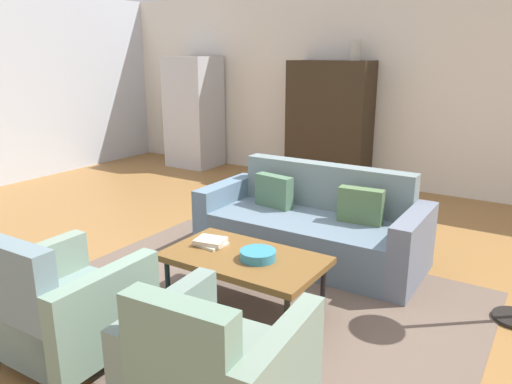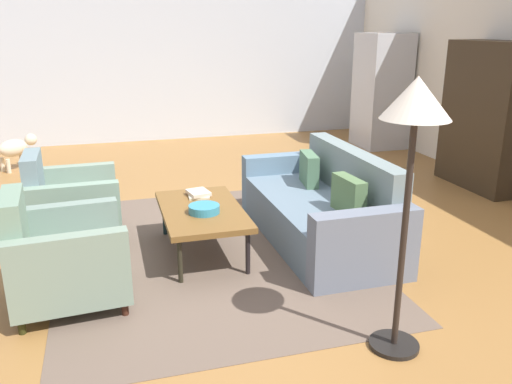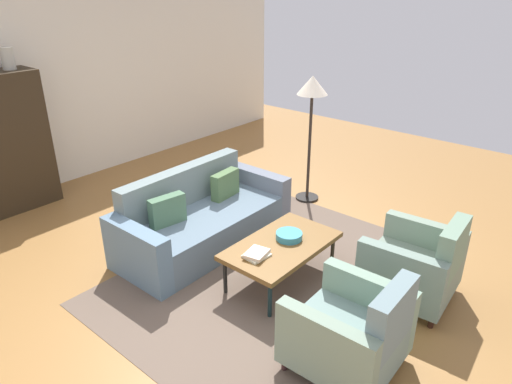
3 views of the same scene
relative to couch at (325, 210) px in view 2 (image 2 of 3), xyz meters
name	(u,v)px [view 2 (image 2 of 3)]	position (x,y,z in m)	size (l,w,h in m)	color
ground_plane	(250,237)	(-0.22, -0.68, -0.29)	(11.70, 11.70, 0.00)	olive
wall_left	(175,59)	(-5.09, -0.68, 1.11)	(0.12, 7.25, 2.80)	silver
area_rug	(209,251)	(0.00, -1.14, -0.28)	(3.40, 2.60, 0.01)	brown
couch	(325,210)	(0.00, 0.00, 0.00)	(2.11, 0.92, 0.86)	slate
coffee_table	(202,212)	(0.00, -1.19, 0.10)	(1.20, 0.70, 0.43)	black
armchair_left	(68,208)	(-0.60, -2.35, 0.06)	(0.82, 0.82, 0.88)	#382020
armchair_right	(59,261)	(0.61, -2.35, 0.06)	(0.86, 0.86, 0.88)	#392B12
fruit_bowl	(204,209)	(0.12, -1.19, 0.17)	(0.27, 0.27, 0.07)	teal
book_stack	(198,194)	(-0.34, -1.15, 0.17)	(0.26, 0.22, 0.05)	beige
cabinet	(488,116)	(-1.05, 2.60, 0.61)	(1.20, 0.51, 1.80)	#2E2215
refrigerator	(381,91)	(-3.52, 2.50, 0.64)	(0.80, 0.73, 1.85)	#B7BABF
floor_lamp	(414,126)	(1.79, -0.27, 1.16)	(0.40, 0.40, 1.72)	black
dog	(16,148)	(-3.56, -3.20, 0.03)	(0.50, 0.58, 0.48)	beige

